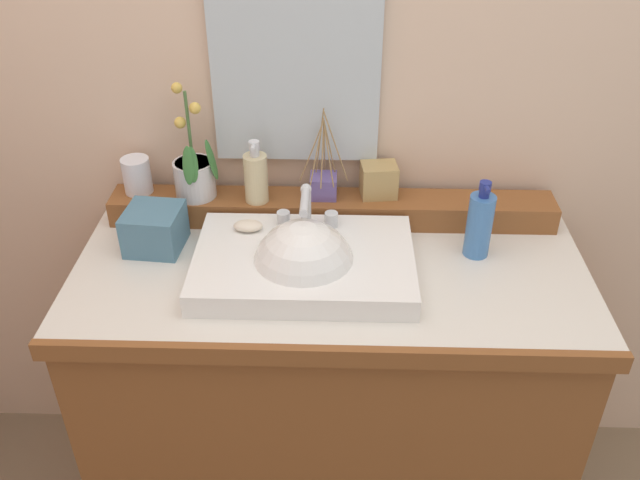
% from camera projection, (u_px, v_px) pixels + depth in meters
% --- Properties ---
extents(wall_back, '(3.09, 0.20, 2.65)m').
position_uv_depth(wall_back, '(335.00, 14.00, 1.63)').
color(wall_back, beige).
rests_on(wall_back, ground).
extents(vanity_cabinet, '(1.20, 0.57, 0.85)m').
position_uv_depth(vanity_cabinet, '(329.00, 395.00, 1.81)').
color(vanity_cabinet, brown).
rests_on(vanity_cabinet, ground).
extents(back_ledge, '(1.13, 0.11, 0.07)m').
position_uv_depth(back_ledge, '(332.00, 209.00, 1.74)').
color(back_ledge, brown).
rests_on(back_ledge, vanity_cabinet).
extents(sink_basin, '(0.50, 0.34, 0.27)m').
position_uv_depth(sink_basin, '(304.00, 267.00, 1.54)').
color(sink_basin, white).
rests_on(sink_basin, vanity_cabinet).
extents(soap_bar, '(0.07, 0.04, 0.02)m').
position_uv_depth(soap_bar, '(248.00, 226.00, 1.60)').
color(soap_bar, beige).
rests_on(soap_bar, sink_basin).
extents(potted_plant, '(0.12, 0.11, 0.29)m').
position_uv_depth(potted_plant, '(194.00, 173.00, 1.69)').
color(potted_plant, silver).
rests_on(potted_plant, back_ledge).
extents(soap_dispenser, '(0.06, 0.06, 0.16)m').
position_uv_depth(soap_dispenser, '(256.00, 177.00, 1.67)').
color(soap_dispenser, beige).
rests_on(soap_dispenser, back_ledge).
extents(tumbler_cup, '(0.07, 0.07, 0.09)m').
position_uv_depth(tumbler_cup, '(137.00, 175.00, 1.72)').
color(tumbler_cup, silver).
rests_on(tumbler_cup, back_ledge).
extents(reed_diffuser, '(0.12, 0.09, 0.24)m').
position_uv_depth(reed_diffuser, '(323.00, 184.00, 1.71)').
color(reed_diffuser, '#665498').
rests_on(reed_diffuser, back_ledge).
extents(trinket_box, '(0.10, 0.08, 0.08)m').
position_uv_depth(trinket_box, '(379.00, 180.00, 1.71)').
color(trinket_box, tan).
rests_on(trinket_box, back_ledge).
extents(lotion_bottle, '(0.06, 0.06, 0.20)m').
position_uv_depth(lotion_bottle, '(479.00, 224.00, 1.58)').
color(lotion_bottle, '#4277B9').
rests_on(lotion_bottle, vanity_cabinet).
extents(tissue_box, '(0.14, 0.14, 0.10)m').
position_uv_depth(tissue_box, '(155.00, 229.00, 1.62)').
color(tissue_box, teal).
rests_on(tissue_box, vanity_cabinet).
extents(mirror, '(0.40, 0.02, 0.60)m').
position_uv_depth(mirror, '(295.00, 41.00, 1.56)').
color(mirror, silver).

